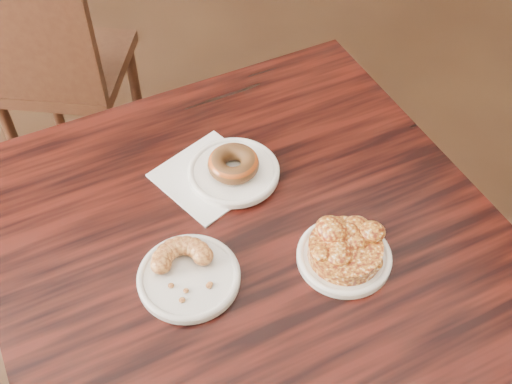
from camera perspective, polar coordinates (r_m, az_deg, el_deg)
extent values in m
plane|color=black|center=(1.89, -1.57, -13.24)|extent=(5.00, 5.00, 0.00)
cube|color=black|center=(1.48, -0.50, -12.91)|extent=(1.06, 1.06, 0.75)
cube|color=white|center=(1.25, -4.11, 1.41)|extent=(0.24, 0.24, 0.00)
cylinder|color=white|center=(1.25, -1.99, 1.79)|extent=(0.18, 0.18, 0.01)
cylinder|color=silver|center=(1.11, -5.99, -7.57)|extent=(0.18, 0.18, 0.01)
cylinder|color=white|center=(1.14, 7.83, -5.74)|extent=(0.17, 0.17, 0.01)
torus|color=#943D15|center=(1.23, -2.02, 2.54)|extent=(0.10, 0.10, 0.04)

